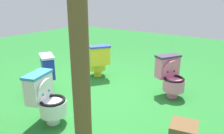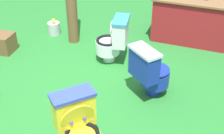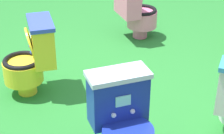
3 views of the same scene
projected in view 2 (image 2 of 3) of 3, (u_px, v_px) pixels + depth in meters
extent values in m
plane|color=#26752D|center=(75.00, 97.00, 4.12)|extent=(14.00, 14.00, 0.00)
cube|color=yellow|center=(74.00, 111.00, 3.13)|extent=(0.39, 0.44, 0.37)
cube|color=#3347B2|center=(72.00, 95.00, 3.02)|extent=(0.43, 0.48, 0.04)
cube|color=#8CE0E5|center=(77.00, 113.00, 3.02)|extent=(0.07, 0.09, 0.08)
cylinder|color=yellow|center=(78.00, 118.00, 3.06)|extent=(0.28, 0.34, 0.35)
sphere|color=#3347B2|center=(84.00, 119.00, 3.10)|extent=(0.04, 0.04, 0.04)
sphere|color=#3347B2|center=(71.00, 123.00, 3.05)|extent=(0.04, 0.04, 0.04)
cylinder|color=#192D9E|center=(153.00, 89.00, 4.16)|extent=(0.25, 0.25, 0.14)
cylinder|color=#192D9E|center=(155.00, 78.00, 4.08)|extent=(0.51, 0.51, 0.20)
torus|color=black|center=(156.00, 71.00, 4.02)|extent=(0.49, 0.49, 0.04)
cylinder|color=silver|center=(155.00, 74.00, 4.04)|extent=(0.33, 0.33, 0.01)
cube|color=#192D9E|center=(144.00, 65.00, 3.85)|extent=(0.45, 0.37, 0.37)
cube|color=silver|center=(145.00, 51.00, 3.74)|extent=(0.48, 0.41, 0.04)
cube|color=#8CE0E5|center=(151.00, 60.00, 3.86)|extent=(0.10, 0.06, 0.08)
cylinder|color=#192D9E|center=(156.00, 69.00, 4.00)|extent=(0.49, 0.49, 0.02)
sphere|color=silver|center=(147.00, 64.00, 3.97)|extent=(0.04, 0.04, 0.04)
sphere|color=silver|center=(154.00, 69.00, 3.87)|extent=(0.04, 0.04, 0.04)
cylinder|color=white|center=(109.00, 56.00, 4.87)|extent=(0.23, 0.23, 0.14)
cylinder|color=white|center=(108.00, 47.00, 4.78)|extent=(0.46, 0.46, 0.20)
torus|color=black|center=(108.00, 40.00, 4.72)|extent=(0.44, 0.44, 0.04)
cylinder|color=#338CBF|center=(108.00, 43.00, 4.75)|extent=(0.30, 0.30, 0.01)
cube|color=white|center=(121.00, 32.00, 4.61)|extent=(0.30, 0.45, 0.37)
cube|color=#338CBF|center=(121.00, 20.00, 4.50)|extent=(0.33, 0.48, 0.04)
cube|color=#8CE0E5|center=(114.00, 29.00, 4.59)|extent=(0.04, 0.11, 0.08)
cylinder|color=white|center=(114.00, 33.00, 4.63)|extent=(0.19, 0.36, 0.35)
sphere|color=#338CBF|center=(113.00, 37.00, 4.59)|extent=(0.04, 0.04, 0.04)
sphere|color=#338CBF|center=(115.00, 33.00, 4.71)|extent=(0.04, 0.04, 0.04)
cube|color=maroon|center=(197.00, 18.00, 5.36)|extent=(1.49, 0.97, 0.74)
cube|color=brown|center=(4.00, 43.00, 5.07)|extent=(0.36, 0.37, 0.31)
cylinder|color=#B7B7BF|center=(54.00, 28.00, 5.62)|extent=(0.22, 0.22, 0.22)
ellipsoid|color=yellow|center=(54.00, 20.00, 5.59)|extent=(0.07, 0.05, 0.05)
ellipsoid|color=yellow|center=(53.00, 21.00, 5.55)|extent=(0.07, 0.05, 0.05)
ellipsoid|color=yellow|center=(54.00, 22.00, 5.53)|extent=(0.07, 0.05, 0.05)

